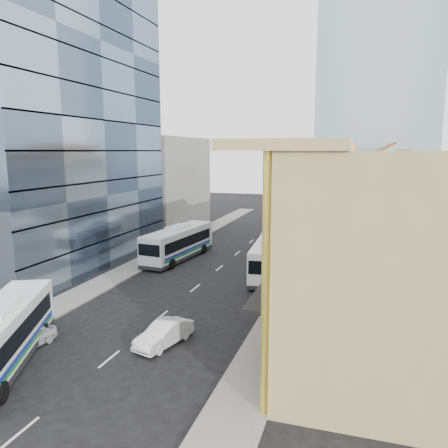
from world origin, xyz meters
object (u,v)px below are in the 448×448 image
(shophouse_tan, at_px, (366,261))
(bus_left_near, at_px, (1,335))
(sedan_right, at_px, (164,334))
(office_tower, at_px, (53,121))
(sedan_left, at_px, (30,338))
(bus_left_far, at_px, (178,242))
(bus_right, at_px, (270,256))

(shophouse_tan, height_order, bus_left_near, shophouse_tan)
(shophouse_tan, bearing_deg, sedan_right, -173.72)
(office_tower, bearing_deg, sedan_left, -57.56)
(bus_left_far, distance_m, bus_right, 11.42)
(sedan_left, bearing_deg, bus_left_near, -74.52)
(bus_left_far, xyz_separation_m, sedan_right, (7.75, -20.51, -1.21))
(sedan_right, bearing_deg, bus_left_near, -130.21)
(bus_left_far, relative_size, sedan_left, 3.47)
(office_tower, height_order, bus_right, office_tower)
(bus_left_near, xyz_separation_m, bus_right, (10.72, 22.62, 0.04))
(bus_right, bearing_deg, bus_left_near, -119.98)
(shophouse_tan, distance_m, sedan_left, 20.65)
(bus_left_near, distance_m, bus_left_far, 25.70)
(shophouse_tan, xyz_separation_m, sedan_right, (-11.75, -1.29, -5.28))
(bus_right, relative_size, sedan_right, 2.70)
(bus_left_near, height_order, sedan_left, bus_left_near)
(bus_left_far, height_order, sedan_right, bus_left_far)
(sedan_left, bearing_deg, sedan_right, 28.70)
(bus_left_near, distance_m, bus_right, 25.03)
(bus_left_near, bearing_deg, bus_right, 40.71)
(bus_left_far, bearing_deg, bus_right, -9.77)
(bus_left_near, height_order, sedan_right, bus_left_near)
(bus_right, xyz_separation_m, sedan_right, (-3.25, -17.43, -1.17))
(bus_right, xyz_separation_m, sedan_left, (-11.00, -20.23, -1.30))
(office_tower, relative_size, sedan_right, 6.87)
(shophouse_tan, height_order, sedan_left, shophouse_tan)
(bus_left_near, bearing_deg, sedan_right, 10.85)
(bus_right, relative_size, sedan_left, 3.39)
(bus_left_far, xyz_separation_m, bus_right, (11.00, -3.08, -0.04))
(office_tower, xyz_separation_m, bus_right, (22.50, 2.13, -13.11))
(shophouse_tan, bearing_deg, office_tower, 155.70)
(shophouse_tan, distance_m, bus_left_far, 27.68)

